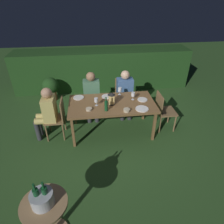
{
  "coord_description": "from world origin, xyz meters",
  "views": [
    {
      "loc": [
        -0.43,
        -3.5,
        2.75
      ],
      "look_at": [
        0.0,
        0.0,
        0.51
      ],
      "focal_mm": 31.35,
      "sensor_mm": 36.0,
      "label": 1
    }
  ],
  "objects_px": {
    "lantern_centerpiece": "(111,98)",
    "plate_d": "(142,109)",
    "ice_bucket": "(42,198)",
    "plate_a": "(142,100)",
    "bowl_bread": "(127,110)",
    "wine_glass_c": "(120,90)",
    "chair_head_far": "(163,110)",
    "plate_b": "(107,96)",
    "chair_side_right_a": "(92,96)",
    "person_in_mustard": "(47,111)",
    "chair_head_near": "(58,117)",
    "chair_side_right_b": "(124,94)",
    "person_in_blue": "(125,92)",
    "potted_plant_by_hedge": "(51,87)",
    "green_bottle_on_table": "(106,106)",
    "plate_c": "(79,98)",
    "person_in_green": "(92,94)",
    "bowl_olives": "(89,109)",
    "side_table": "(47,214)",
    "dining_table": "(112,105)",
    "wine_glass_a": "(133,95)",
    "wine_glass_b": "(96,100)"
  },
  "relations": [
    {
      "from": "bowl_olives",
      "to": "potted_plant_by_hedge",
      "type": "height_order",
      "value": "bowl_olives"
    },
    {
      "from": "person_in_blue",
      "to": "bowl_olives",
      "type": "bearing_deg",
      "value": -134.83
    },
    {
      "from": "ice_bucket",
      "to": "lantern_centerpiece",
      "type": "bearing_deg",
      "value": 63.26
    },
    {
      "from": "person_in_blue",
      "to": "wine_glass_c",
      "type": "bearing_deg",
      "value": -121.11
    },
    {
      "from": "lantern_centerpiece",
      "to": "ice_bucket",
      "type": "xyz_separation_m",
      "value": [
        -1.03,
        -2.04,
        -0.11
      ]
    },
    {
      "from": "chair_head_near",
      "to": "bowl_bread",
      "type": "bearing_deg",
      "value": -14.42
    },
    {
      "from": "wine_glass_c",
      "to": "ice_bucket",
      "type": "xyz_separation_m",
      "value": [
        -1.27,
        -2.45,
        -0.08
      ]
    },
    {
      "from": "dining_table",
      "to": "person_in_blue",
      "type": "bearing_deg",
      "value": 58.86
    },
    {
      "from": "wine_glass_a",
      "to": "wine_glass_b",
      "type": "xyz_separation_m",
      "value": [
        -0.79,
        -0.16,
        0.0
      ]
    },
    {
      "from": "chair_side_right_a",
      "to": "person_in_mustard",
      "type": "xyz_separation_m",
      "value": [
        -0.93,
        -0.86,
        0.15
      ]
    },
    {
      "from": "ice_bucket",
      "to": "plate_a",
      "type": "bearing_deg",
      "value": 51.4
    },
    {
      "from": "chair_head_far",
      "to": "plate_b",
      "type": "height_order",
      "value": "chair_head_far"
    },
    {
      "from": "ice_bucket",
      "to": "potted_plant_by_hedge",
      "type": "relative_size",
      "value": 0.51
    },
    {
      "from": "person_in_blue",
      "to": "bowl_bread",
      "type": "height_order",
      "value": "person_in_blue"
    },
    {
      "from": "lantern_centerpiece",
      "to": "potted_plant_by_hedge",
      "type": "bearing_deg",
      "value": 130.96
    },
    {
      "from": "chair_side_right_b",
      "to": "side_table",
      "type": "xyz_separation_m",
      "value": [
        -1.45,
        -2.95,
        -0.04
      ]
    },
    {
      "from": "chair_head_near",
      "to": "side_table",
      "type": "distance_m",
      "value": 2.09
    },
    {
      "from": "wine_glass_b",
      "to": "plate_d",
      "type": "distance_m",
      "value": 0.93
    },
    {
      "from": "chair_head_far",
      "to": "person_in_green",
      "type": "bearing_deg",
      "value": 156.68
    },
    {
      "from": "chair_side_right_b",
      "to": "ice_bucket",
      "type": "height_order",
      "value": "ice_bucket"
    },
    {
      "from": "dining_table",
      "to": "chair_side_right_a",
      "type": "bearing_deg",
      "value": 115.03
    },
    {
      "from": "chair_head_near",
      "to": "plate_c",
      "type": "xyz_separation_m",
      "value": [
        0.45,
        0.32,
        0.26
      ]
    },
    {
      "from": "bowl_bread",
      "to": "chair_side_right_a",
      "type": "bearing_deg",
      "value": 117.89
    },
    {
      "from": "lantern_centerpiece",
      "to": "plate_d",
      "type": "distance_m",
      "value": 0.65
    },
    {
      "from": "lantern_centerpiece",
      "to": "potted_plant_by_hedge",
      "type": "relative_size",
      "value": 0.39
    },
    {
      "from": "person_in_blue",
      "to": "bowl_bread",
      "type": "distance_m",
      "value": 1.04
    },
    {
      "from": "chair_side_right_b",
      "to": "chair_head_near",
      "type": "distance_m",
      "value": 1.77
    },
    {
      "from": "chair_head_near",
      "to": "bowl_bread",
      "type": "xyz_separation_m",
      "value": [
        1.38,
        -0.36,
        0.28
      ]
    },
    {
      "from": "wine_glass_c",
      "to": "potted_plant_by_hedge",
      "type": "relative_size",
      "value": 0.25
    },
    {
      "from": "person_in_mustard",
      "to": "green_bottle_on_table",
      "type": "relative_size",
      "value": 3.96
    },
    {
      "from": "chair_side_right_b",
      "to": "plate_d",
      "type": "bearing_deg",
      "value": -82.38
    },
    {
      "from": "plate_b",
      "to": "bowl_bread",
      "type": "xyz_separation_m",
      "value": [
        0.32,
        -0.65,
        0.02
      ]
    },
    {
      "from": "chair_side_right_b",
      "to": "plate_c",
      "type": "relative_size",
      "value": 3.76
    },
    {
      "from": "bowl_olives",
      "to": "dining_table",
      "type": "bearing_deg",
      "value": 24.92
    },
    {
      "from": "bowl_olives",
      "to": "bowl_bread",
      "type": "height_order",
      "value": "bowl_bread"
    },
    {
      "from": "side_table",
      "to": "chair_head_far",
      "type": "bearing_deg",
      "value": 43.66
    },
    {
      "from": "chair_head_near",
      "to": "person_in_blue",
      "type": "bearing_deg",
      "value": 23.32
    },
    {
      "from": "lantern_centerpiece",
      "to": "bowl_olives",
      "type": "height_order",
      "value": "lantern_centerpiece"
    },
    {
      "from": "potted_plant_by_hedge",
      "to": "wine_glass_c",
      "type": "bearing_deg",
      "value": -37.32
    },
    {
      "from": "person_in_green",
      "to": "person_in_mustard",
      "type": "bearing_deg",
      "value": -144.58
    },
    {
      "from": "chair_side_right_b",
      "to": "bowl_bread",
      "type": "xyz_separation_m",
      "value": [
        -0.16,
        -1.22,
        0.28
      ]
    },
    {
      "from": "lantern_centerpiece",
      "to": "side_table",
      "type": "xyz_separation_m",
      "value": [
        -1.03,
        -2.04,
        -0.43
      ]
    },
    {
      "from": "bowl_olives",
      "to": "chair_side_right_a",
      "type": "bearing_deg",
      "value": 85.79
    },
    {
      "from": "chair_head_near",
      "to": "green_bottle_on_table",
      "type": "bearing_deg",
      "value": -15.44
    },
    {
      "from": "bowl_bread",
      "to": "plate_d",
      "type": "bearing_deg",
      "value": 8.02
    },
    {
      "from": "chair_side_right_b",
      "to": "plate_d",
      "type": "height_order",
      "value": "chair_side_right_b"
    },
    {
      "from": "chair_side_right_a",
      "to": "chair_head_far",
      "type": "height_order",
      "value": "same"
    },
    {
      "from": "bowl_bread",
      "to": "person_in_green",
      "type": "bearing_deg",
      "value": 122.24
    },
    {
      "from": "bowl_bread",
      "to": "wine_glass_c",
      "type": "bearing_deg",
      "value": 91.84
    },
    {
      "from": "chair_head_far",
      "to": "wine_glass_c",
      "type": "bearing_deg",
      "value": 158.57
    }
  ]
}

